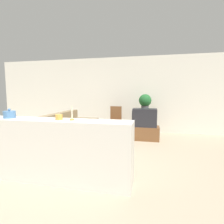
{
  "coord_description": "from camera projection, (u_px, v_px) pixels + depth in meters",
  "views": [
    {
      "loc": [
        1.57,
        -2.96,
        1.39
      ],
      "look_at": [
        0.47,
        2.0,
        0.85
      ],
      "focal_mm": 28.0,
      "sensor_mm": 36.0,
      "label": 1
    }
  ],
  "objects": [
    {
      "name": "ground_plane",
      "position": [
        66.0,
        166.0,
        3.37
      ],
      "size": [
        14.0,
        14.0,
        0.0
      ],
      "primitive_type": "plane",
      "color": "tan"
    },
    {
      "name": "wall_back",
      "position": [
        108.0,
        95.0,
        6.55
      ],
      "size": [
        9.0,
        0.06,
        2.7
      ],
      "color": "silver",
      "rests_on": "ground_plane"
    },
    {
      "name": "couch",
      "position": [
        71.0,
        134.0,
        4.7
      ],
      "size": [
        0.9,
        1.88,
        0.87
      ],
      "color": "#847051",
      "rests_on": "ground_plane"
    },
    {
      "name": "tv_stand",
      "position": [
        144.0,
        133.0,
        5.27
      ],
      "size": [
        0.87,
        0.48,
        0.41
      ],
      "color": "brown",
      "rests_on": "ground_plane"
    },
    {
      "name": "television",
      "position": [
        145.0,
        117.0,
        5.22
      ],
      "size": [
        0.72,
        0.45,
        0.53
      ],
      "color": "#232328",
      "rests_on": "tv_stand"
    },
    {
      "name": "wooden_chair",
      "position": [
        115.0,
        119.0,
        6.01
      ],
      "size": [
        0.44,
        0.44,
        0.95
      ],
      "color": "brown",
      "rests_on": "ground_plane"
    },
    {
      "name": "plant_stand",
      "position": [
        145.0,
        123.0,
        5.94
      ],
      "size": [
        0.13,
        0.13,
        0.81
      ],
      "color": "brown",
      "rests_on": "ground_plane"
    },
    {
      "name": "potted_plant",
      "position": [
        145.0,
        101.0,
        5.86
      ],
      "size": [
        0.42,
        0.42,
        0.56
      ],
      "color": "#4C4C51",
      "rests_on": "plant_stand"
    },
    {
      "name": "foreground_counter",
      "position": [
        49.0,
        150.0,
        2.8
      ],
      "size": [
        2.68,
        0.44,
        0.99
      ],
      "color": "silver",
      "rests_on": "ground_plane"
    },
    {
      "name": "decorative_bowl",
      "position": [
        10.0,
        114.0,
        2.9
      ],
      "size": [
        0.19,
        0.19,
        0.16
      ],
      "color": "#4C7AAD",
      "rests_on": "foreground_counter"
    },
    {
      "name": "candle_jar",
      "position": [
        59.0,
        117.0,
        2.71
      ],
      "size": [
        0.11,
        0.11,
        0.08
      ],
      "color": "gold",
      "rests_on": "foreground_counter"
    },
    {
      "name": "candlestick",
      "position": [
        72.0,
        116.0,
        2.66
      ],
      "size": [
        0.07,
        0.07,
        0.22
      ],
      "color": "#B7933D",
      "rests_on": "foreground_counter"
    }
  ]
}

